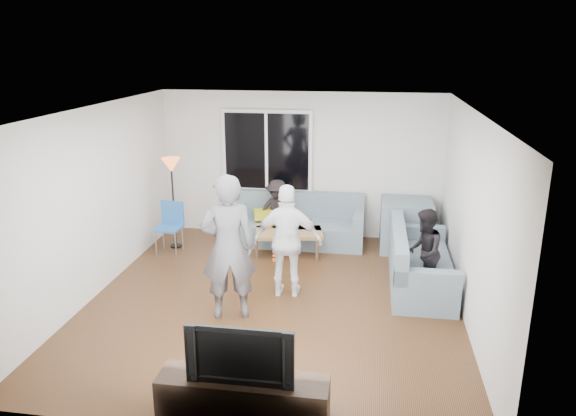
% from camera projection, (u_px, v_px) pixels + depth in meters
% --- Properties ---
extents(floor, '(5.00, 5.50, 0.04)m').
position_uv_depth(floor, '(274.00, 301.00, 7.57)').
color(floor, '#56351C').
rests_on(floor, ground).
extents(ceiling, '(5.00, 5.50, 0.04)m').
position_uv_depth(ceiling, '(273.00, 108.00, 6.80)').
color(ceiling, white).
rests_on(ceiling, ground).
extents(wall_back, '(5.00, 0.04, 2.60)m').
position_uv_depth(wall_back, '(301.00, 165.00, 9.80)').
color(wall_back, silver).
rests_on(wall_back, ground).
extents(wall_front, '(5.00, 0.04, 2.60)m').
position_uv_depth(wall_front, '(215.00, 306.00, 4.56)').
color(wall_front, silver).
rests_on(wall_front, ground).
extents(wall_left, '(0.04, 5.50, 2.60)m').
position_uv_depth(wall_left, '(94.00, 202.00, 7.55)').
color(wall_left, silver).
rests_on(wall_left, ground).
extents(wall_right, '(0.04, 5.50, 2.60)m').
position_uv_depth(wall_right, '(472.00, 219.00, 6.82)').
color(wall_right, silver).
rests_on(wall_right, ground).
extents(window_frame, '(1.62, 0.06, 1.47)m').
position_uv_depth(window_frame, '(267.00, 151.00, 9.74)').
color(window_frame, white).
rests_on(window_frame, wall_back).
extents(window_glass, '(1.50, 0.02, 1.35)m').
position_uv_depth(window_glass, '(267.00, 152.00, 9.70)').
color(window_glass, black).
rests_on(window_glass, window_frame).
extents(window_mullion, '(0.05, 0.03, 1.35)m').
position_uv_depth(window_mullion, '(266.00, 152.00, 9.69)').
color(window_mullion, white).
rests_on(window_mullion, window_frame).
extents(radiator, '(1.30, 0.12, 0.62)m').
position_uv_depth(radiator, '(267.00, 218.00, 10.06)').
color(radiator, silver).
rests_on(radiator, floor).
extents(potted_plant, '(0.23, 0.21, 0.36)m').
position_uv_depth(potted_plant, '(277.00, 193.00, 9.86)').
color(potted_plant, '#366B2B').
rests_on(potted_plant, radiator).
extents(vase, '(0.21, 0.21, 0.18)m').
position_uv_depth(vase, '(255.00, 197.00, 9.95)').
color(vase, silver).
rests_on(vase, radiator).
extents(sofa_back_section, '(2.30, 0.85, 0.85)m').
position_uv_depth(sofa_back_section, '(298.00, 220.00, 9.58)').
color(sofa_back_section, slate).
rests_on(sofa_back_section, floor).
extents(sofa_right_section, '(2.00, 0.85, 0.85)m').
position_uv_depth(sofa_right_section, '(421.00, 258.00, 7.88)').
color(sofa_right_section, slate).
rests_on(sofa_right_section, floor).
extents(sofa_corner, '(0.85, 0.85, 0.85)m').
position_uv_depth(sofa_corner, '(406.00, 225.00, 9.31)').
color(sofa_corner, slate).
rests_on(sofa_corner, floor).
extents(cushion_yellow, '(0.45, 0.41, 0.14)m').
position_uv_depth(cushion_yellow, '(265.00, 214.00, 9.62)').
color(cushion_yellow, gold).
rests_on(cushion_yellow, sofa_back_section).
extents(cushion_red, '(0.41, 0.36, 0.13)m').
position_uv_depth(cushion_red, '(281.00, 214.00, 9.66)').
color(cushion_red, maroon).
rests_on(cushion_red, sofa_back_section).
extents(coffee_table, '(1.19, 0.79, 0.40)m').
position_uv_depth(coffee_table, '(289.00, 242.00, 9.15)').
color(coffee_table, '#A68250').
rests_on(coffee_table, floor).
extents(pitcher, '(0.17, 0.17, 0.17)m').
position_uv_depth(pitcher, '(288.00, 227.00, 9.02)').
color(pitcher, maroon).
rests_on(pitcher, coffee_table).
extents(side_chair, '(0.43, 0.43, 0.86)m').
position_uv_depth(side_chair, '(169.00, 229.00, 9.12)').
color(side_chair, '#2965B2').
rests_on(side_chair, floor).
extents(floor_lamp, '(0.32, 0.32, 1.56)m').
position_uv_depth(floor_lamp, '(173.00, 204.00, 9.30)').
color(floor_lamp, orange).
rests_on(floor_lamp, floor).
extents(player_left, '(0.79, 0.63, 1.89)m').
position_uv_depth(player_left, '(228.00, 248.00, 6.85)').
color(player_left, '#545359').
rests_on(player_left, floor).
extents(player_right, '(0.95, 0.42, 1.59)m').
position_uv_depth(player_right, '(288.00, 241.00, 7.49)').
color(player_right, white).
rests_on(player_right, floor).
extents(spectator_right, '(0.53, 0.65, 1.23)m').
position_uv_depth(spectator_right, '(424.00, 252.00, 7.60)').
color(spectator_right, black).
rests_on(spectator_right, floor).
extents(spectator_back, '(0.81, 0.59, 1.13)m').
position_uv_depth(spectator_back, '(277.00, 211.00, 9.62)').
color(spectator_back, black).
rests_on(spectator_back, floor).
extents(tv_console, '(1.60, 0.40, 0.44)m').
position_uv_depth(tv_console, '(243.00, 399.00, 5.11)').
color(tv_console, '#35251A').
rests_on(tv_console, floor).
extents(television, '(0.99, 0.13, 0.57)m').
position_uv_depth(television, '(242.00, 351.00, 4.96)').
color(television, black).
rests_on(television, tv_console).
extents(bottle_a, '(0.07, 0.07, 0.25)m').
position_uv_depth(bottle_a, '(270.00, 220.00, 9.25)').
color(bottle_a, '#BF660B').
rests_on(bottle_a, coffee_table).
extents(bottle_c, '(0.07, 0.07, 0.17)m').
position_uv_depth(bottle_c, '(294.00, 223.00, 9.22)').
color(bottle_c, black).
rests_on(bottle_c, coffee_table).
extents(bottle_e, '(0.07, 0.07, 0.19)m').
position_uv_depth(bottle_e, '(309.00, 225.00, 9.10)').
color(bottle_e, black).
rests_on(bottle_e, coffee_table).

